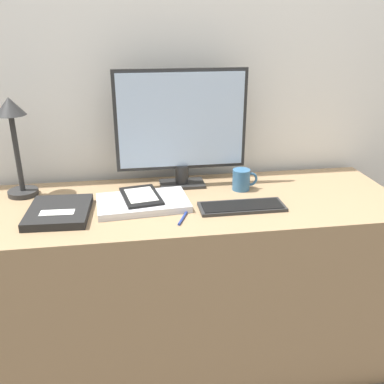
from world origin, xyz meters
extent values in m
cube|color=silver|center=(0.00, 0.58, 1.20)|extent=(3.60, 0.05, 2.40)
cube|color=#997A56|center=(0.00, 0.24, 0.37)|extent=(1.60, 0.56, 0.74)
cube|color=#262626|center=(-0.02, 0.41, 0.74)|extent=(0.18, 0.11, 0.01)
cylinder|color=#262626|center=(-0.02, 0.41, 0.79)|extent=(0.05, 0.05, 0.08)
cube|color=#262626|center=(-0.02, 0.41, 1.01)|extent=(0.52, 0.01, 0.40)
cube|color=#ADC6E5|center=(-0.02, 0.40, 1.01)|extent=(0.49, 0.01, 0.37)
cube|color=#282828|center=(0.17, 0.14, 0.74)|extent=(0.31, 0.11, 0.01)
cube|color=black|center=(0.17, 0.14, 0.75)|extent=(0.29, 0.09, 0.00)
cube|color=#BCBCC1|center=(-0.19, 0.22, 0.74)|extent=(0.35, 0.23, 0.01)
cube|color=silver|center=(-0.19, 0.22, 0.76)|extent=(0.35, 0.23, 0.01)
cube|color=black|center=(-0.19, 0.24, 0.77)|extent=(0.16, 0.22, 0.01)
cube|color=silver|center=(-0.19, 0.24, 0.77)|extent=(0.12, 0.16, 0.00)
cylinder|color=#282828|center=(-0.65, 0.40, 0.75)|extent=(0.12, 0.12, 0.02)
cylinder|color=#282828|center=(-0.65, 0.40, 0.91)|extent=(0.02, 0.02, 0.30)
cone|color=#282828|center=(-0.65, 0.40, 1.09)|extent=(0.11, 0.11, 0.07)
cube|color=black|center=(-0.48, 0.18, 0.75)|extent=(0.22, 0.26, 0.03)
cube|color=silver|center=(-0.48, 0.14, 0.77)|extent=(0.12, 0.05, 0.00)
cylinder|color=#336089|center=(0.21, 0.32, 0.78)|extent=(0.07, 0.07, 0.09)
torus|color=#336089|center=(0.25, 0.32, 0.78)|extent=(0.06, 0.01, 0.06)
cylinder|color=navy|center=(-0.05, 0.10, 0.74)|extent=(0.06, 0.13, 0.01)
camera|label=1|loc=(-0.23, -1.23, 1.38)|focal=40.00mm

